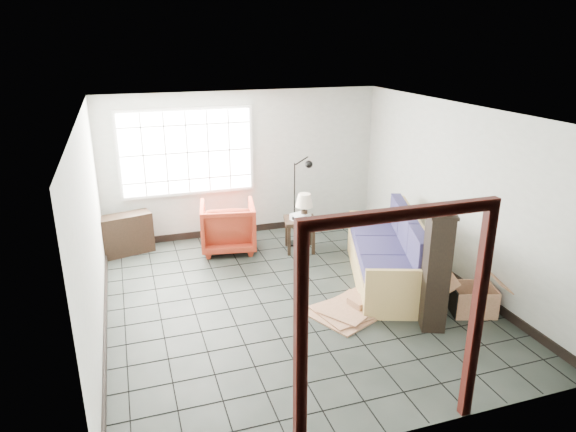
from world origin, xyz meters
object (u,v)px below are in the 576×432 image
object	(u,v)px
futon_sofa	(390,257)
side_table	(300,224)
tall_shelf	(436,270)
armchair	(228,224)

from	to	relation	value
futon_sofa	side_table	bearing A→B (deg)	139.74
futon_sofa	tall_shelf	distance (m)	1.37
tall_shelf	side_table	bearing A→B (deg)	127.41
side_table	tall_shelf	distance (m)	2.94
futon_sofa	tall_shelf	xyz separation A→B (m)	(-0.12, -1.30, 0.40)
futon_sofa	armchair	xyz separation A→B (m)	(-2.04, 1.94, 0.08)
armchair	tall_shelf	xyz separation A→B (m)	(1.92, -3.24, 0.31)
side_table	tall_shelf	xyz separation A→B (m)	(0.76, -2.82, 0.31)
futon_sofa	armchair	size ratio (longest dim) A/B	2.72
futon_sofa	side_table	world-z (taller)	futon_sofa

